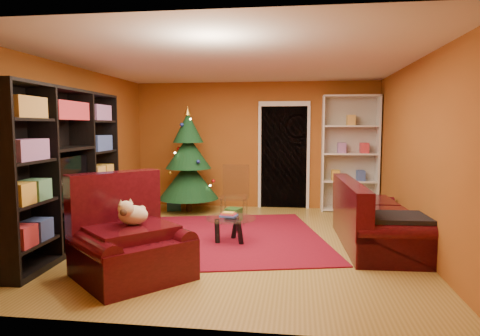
# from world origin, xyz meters

# --- Properties ---
(floor) EXTENTS (5.00, 5.50, 0.05)m
(floor) POSITION_xyz_m (0.00, 0.00, -0.03)
(floor) COLOR olive
(floor) RESTS_ON ground
(ceiling) EXTENTS (5.00, 5.50, 0.05)m
(ceiling) POSITION_xyz_m (0.00, 0.00, 2.62)
(ceiling) COLOR silver
(ceiling) RESTS_ON wall_back
(wall_back) EXTENTS (5.00, 0.05, 2.60)m
(wall_back) POSITION_xyz_m (0.00, 2.77, 1.30)
(wall_back) COLOR #95511D
(wall_back) RESTS_ON ground
(wall_left) EXTENTS (0.05, 5.50, 2.60)m
(wall_left) POSITION_xyz_m (-2.52, 0.00, 1.30)
(wall_left) COLOR #95511D
(wall_left) RESTS_ON ground
(wall_right) EXTENTS (0.05, 5.50, 2.60)m
(wall_right) POSITION_xyz_m (2.52, 0.00, 1.30)
(wall_right) COLOR #95511D
(wall_right) RESTS_ON ground
(doorway) EXTENTS (1.06, 0.60, 2.16)m
(doorway) POSITION_xyz_m (0.60, 2.73, 1.05)
(doorway) COLOR black
(doorway) RESTS_ON floor
(rug) EXTENTS (3.29, 3.62, 0.02)m
(rug) POSITION_xyz_m (-0.09, 0.21, 0.01)
(rug) COLOR maroon
(rug) RESTS_ON floor
(media_unit) EXTENTS (0.57, 2.89, 2.20)m
(media_unit) POSITION_xyz_m (-2.27, -0.68, 1.10)
(media_unit) COLOR black
(media_unit) RESTS_ON floor
(christmas_tree) EXTENTS (1.37, 1.37, 2.11)m
(christmas_tree) POSITION_xyz_m (-1.26, 2.09, 1.02)
(christmas_tree) COLOR black
(christmas_tree) RESTS_ON floor
(gift_box_teal) EXTENTS (0.35, 0.35, 0.28)m
(gift_box_teal) POSITION_xyz_m (-1.59, 2.18, 0.14)
(gift_box_teal) COLOR #17586C
(gift_box_teal) RESTS_ON floor
(gift_box_green) EXTENTS (0.31, 0.31, 0.25)m
(gift_box_green) POSITION_xyz_m (-0.23, 1.26, 0.12)
(gift_box_green) COLOR #2A7529
(gift_box_green) RESTS_ON floor
(white_bookshelf) EXTENTS (1.10, 0.40, 2.36)m
(white_bookshelf) POSITION_xyz_m (1.91, 2.57, 1.15)
(white_bookshelf) COLOR white
(white_bookshelf) RESTS_ON floor
(armchair) EXTENTS (1.69, 1.69, 0.94)m
(armchair) POSITION_xyz_m (-0.95, -1.65, 0.47)
(armchair) COLOR black
(armchair) RESTS_ON rug
(dog) EXTENTS (0.49, 0.50, 0.31)m
(dog) POSITION_xyz_m (-0.95, -1.58, 0.70)
(dog) COLOR beige
(dog) RESTS_ON armchair
(sofa) EXTENTS (1.07, 2.21, 0.93)m
(sofa) POSITION_xyz_m (2.02, 0.04, 0.47)
(sofa) COLOR black
(sofa) RESTS_ON rug
(coffee_table) EXTENTS (0.85, 0.85, 0.45)m
(coffee_table) POSITION_xyz_m (-0.07, -0.08, 0.19)
(coffee_table) COLOR gray
(coffee_table) RESTS_ON rug
(acrylic_chair) EXTENTS (0.47, 0.52, 0.92)m
(acrylic_chair) POSITION_xyz_m (-0.20, 1.14, 0.46)
(acrylic_chair) COLOR #66605B
(acrylic_chair) RESTS_ON rug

